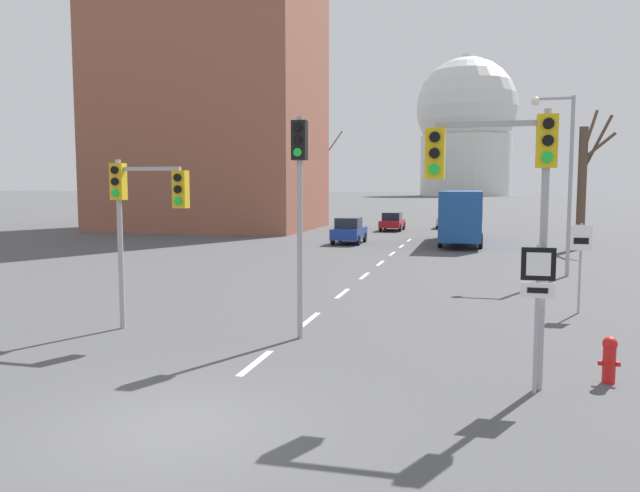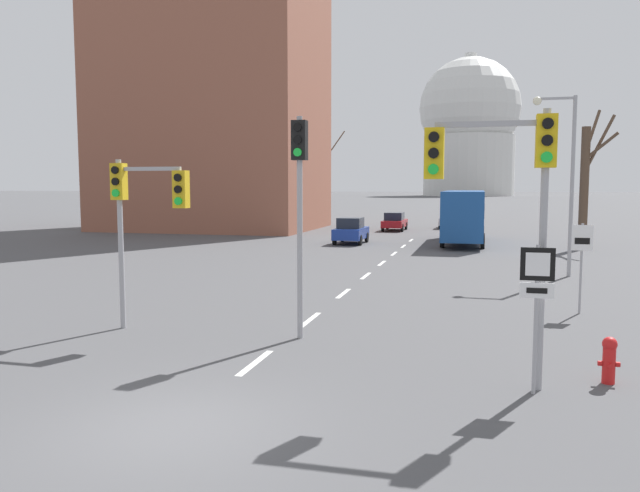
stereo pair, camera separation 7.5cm
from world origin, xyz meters
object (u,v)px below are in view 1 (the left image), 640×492
Objects in this scene: traffic_signal_near_right at (506,178)px; street_lamp_right at (563,166)px; route_sign_post at (537,292)px; sedan_near_right at (392,221)px; traffic_signal_centre_tall at (300,186)px; city_bus at (462,213)px; speed_limit_sign at (581,253)px; fire_hydrant at (609,358)px; sedan_mid_centre at (349,231)px; traffic_signal_near_left at (141,201)px; sedan_near_left at (448,219)px.

street_lamp_right reaches higher than traffic_signal_near_right.
route_sign_post is 42.20m from sedan_near_right.
traffic_signal_centre_tall is at bearing 150.28° from traffic_signal_near_right.
street_lamp_right is 27.60m from sedan_near_right.
traffic_signal_near_right reaches higher than sedan_near_right.
city_bus reaches higher than sedan_near_right.
speed_limit_sign is 0.25× the size of city_bus.
traffic_signal_near_right is at bearing -160.35° from fire_hydrant.
traffic_signal_near_right is 16.13m from street_lamp_right.
traffic_signal_near_left is at bearing -90.80° from sedan_mid_centre.
speed_limit_sign is 37.92m from sedan_near_left.
city_bus reaches higher than sedan_mid_centre.
traffic_signal_near_right reaches higher than route_sign_post.
traffic_signal_centre_tall is 6.42m from route_sign_post.
traffic_signal_near_right is 0.69× the size of street_lamp_right.
traffic_signal_centre_tall is at bearing -85.94° from sedan_near_right.
traffic_signal_centre_tall is 1.22× the size of traffic_signal_near_left.
traffic_signal_near_left is 1.63× the size of route_sign_post.
traffic_signal_centre_tall reaches higher than sedan_mid_centre.
route_sign_post is 30.06m from sedan_mid_centre.
speed_limit_sign is at bearing -81.65° from sedan_near_left.
speed_limit_sign reaches higher than sedan_near_left.
street_lamp_right is 30.19m from sedan_near_left.
city_bus is at bearing 14.92° from sedan_mid_centre.
route_sign_post is at bearing -29.36° from traffic_signal_centre_tall.
traffic_signal_near_right reaches higher than speed_limit_sign.
speed_limit_sign is (1.93, 7.98, -0.05)m from route_sign_post.
route_sign_post is at bearing -145.00° from fire_hydrant.
traffic_signal_near_left is 17.91m from street_lamp_right.
street_lamp_right is at bearing -46.95° from sedan_mid_centre.
sedan_mid_centre is (-1.20, -12.82, 0.07)m from sedan_near_right.
route_sign_post is at bearing -103.61° from speed_limit_sign.
fire_hydrant is 29.74m from city_bus.
sedan_near_left is (1.76, 42.49, -3.01)m from traffic_signal_centre_tall.
fire_hydrant is (-0.47, -6.96, -1.34)m from speed_limit_sign.
traffic_signal_near_left is 11.61m from fire_hydrant.
traffic_signal_centre_tall is 4.31m from traffic_signal_near_left.
fire_hydrant is at bearing -93.42° from street_lamp_right.
street_lamp_right is 1.67× the size of sedan_near_right.
route_sign_post is at bearing -26.30° from traffic_signal_near_right.
street_lamp_right is 17.44m from sedan_mid_centre.
sedan_near_left is at bearing 96.46° from fire_hydrant.
traffic_signal_centre_tall reaches higher than fire_hydrant.
traffic_signal_near_left is 1.00× the size of sedan_near_right.
traffic_signal_near_right is at bearing -86.22° from sedan_near_left.
sedan_near_left is at bearing 98.35° from speed_limit_sign.
route_sign_post is 0.72× the size of sedan_mid_centre.
traffic_signal_near_left is 43.11m from sedan_near_left.
street_lamp_right is at bearing -73.05° from city_bus.
sedan_near_right is at bearing 84.67° from sedan_mid_centre.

